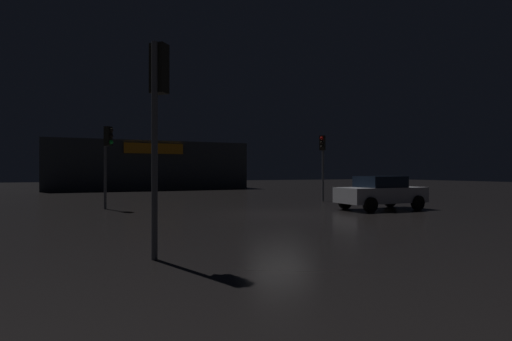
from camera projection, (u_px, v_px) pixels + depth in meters
The scene contains 6 objects.
ground_plane at pixel (280, 214), 15.95m from camera, with size 120.00×120.00×0.00m, color black.
store_building at pixel (148, 166), 40.40m from camera, with size 19.23×7.76×4.77m.
traffic_signal_main at pixel (323, 153), 23.03m from camera, with size 0.42×0.42×3.91m.
traffic_signal_cross_left at pixel (158, 99), 7.82m from camera, with size 0.42×0.42×4.34m.
traffic_signal_cross_right at pixel (108, 148), 18.16m from camera, with size 0.43×0.41×3.88m.
car_near at pixel (381, 192), 17.99m from camera, with size 4.16×1.99×1.55m.
Camera 1 is at (-7.36, -14.19, 1.75)m, focal length 27.17 mm.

